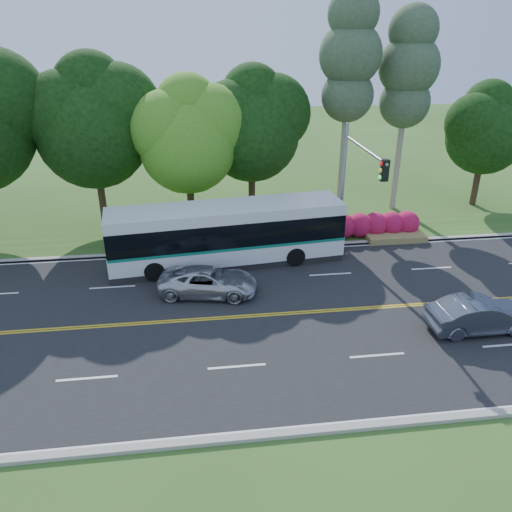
{
  "coord_description": "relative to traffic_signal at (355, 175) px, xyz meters",
  "views": [
    {
      "loc": [
        -1.72,
        -18.76,
        11.77
      ],
      "look_at": [
        0.94,
        2.0,
        2.0
      ],
      "focal_mm": 35.0,
      "sensor_mm": 36.0,
      "label": 1
    }
  ],
  "objects": [
    {
      "name": "ground",
      "position": [
        -6.49,
        -5.4,
        -4.67
      ],
      "size": [
        120.0,
        120.0,
        0.0
      ],
      "primitive_type": "plane",
      "color": "#33551C",
      "rests_on": "ground"
    },
    {
      "name": "grass_verge",
      "position": [
        -6.49,
        3.6,
        -4.62
      ],
      "size": [
        60.0,
        4.0,
        0.1
      ],
      "primitive_type": "cube",
      "color": "#33551C",
      "rests_on": "ground"
    },
    {
      "name": "bougainvillea_hedge",
      "position": [
        0.69,
        2.75,
        -3.95
      ],
      "size": [
        9.5,
        2.25,
        1.5
      ],
      "color": "#A30D36",
      "rests_on": "ground"
    },
    {
      "name": "sedan",
      "position": [
        3.33,
        -7.71,
        -3.93
      ],
      "size": [
        4.43,
        1.62,
        1.45
      ],
      "primitive_type": "imported",
      "rotation": [
        0.0,
        0.0,
        1.59
      ],
      "color": "slate",
      "rests_on": "road"
    },
    {
      "name": "suv",
      "position": [
        -7.8,
        -3.12,
        -4.0
      ],
      "size": [
        4.97,
        2.96,
        1.29
      ],
      "primitive_type": "imported",
      "rotation": [
        0.0,
        0.0,
        1.39
      ],
      "color": "silver",
      "rests_on": "road"
    },
    {
      "name": "road",
      "position": [
        -6.49,
        -5.4,
        -4.66
      ],
      "size": [
        60.0,
        14.0,
        0.02
      ],
      "primitive_type": "cube",
      "color": "black",
      "rests_on": "ground"
    },
    {
      "name": "curb_south",
      "position": [
        -6.49,
        -12.55,
        -4.6
      ],
      "size": [
        60.0,
        0.3,
        0.15
      ],
      "primitive_type": "cube",
      "color": "#9F9A90",
      "rests_on": "ground"
    },
    {
      "name": "curb_north",
      "position": [
        -6.49,
        1.75,
        -4.6
      ],
      "size": [
        60.0,
        0.3,
        0.15
      ],
      "primitive_type": "cube",
      "color": "#9F9A90",
      "rests_on": "ground"
    },
    {
      "name": "transit_bus",
      "position": [
        -6.67,
        0.19,
        -3.06
      ],
      "size": [
        12.52,
        3.99,
        3.22
      ],
      "rotation": [
        0.0,
        0.0,
        0.11
      ],
      "color": "silver",
      "rests_on": "road"
    },
    {
      "name": "lane_markings",
      "position": [
        -6.59,
        -5.4,
        -4.65
      ],
      "size": [
        57.6,
        13.82,
        0.0
      ],
      "color": "gold",
      "rests_on": "road"
    },
    {
      "name": "traffic_signal",
      "position": [
        0.0,
        0.0,
        0.0
      ],
      "size": [
        0.42,
        6.1,
        7.0
      ],
      "color": "#999AA1",
      "rests_on": "ground"
    },
    {
      "name": "tree_row",
      "position": [
        -11.65,
        6.73,
        2.06
      ],
      "size": [
        44.7,
        9.1,
        13.84
      ],
      "color": "#331F16",
      "rests_on": "ground"
    }
  ]
}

